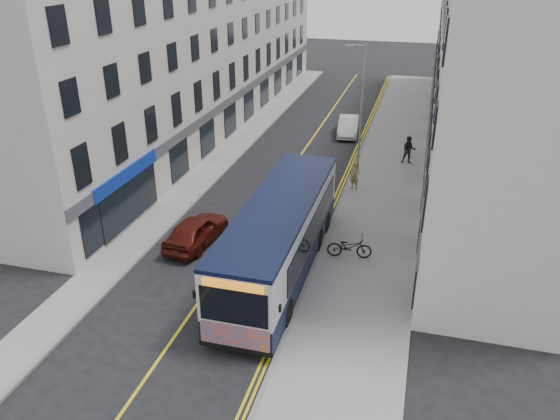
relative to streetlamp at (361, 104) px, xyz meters
The scene contains 17 objects.
ground 15.25m from the streetlamp, 106.58° to the right, with size 140.00×140.00×0.00m, color black.
pavement_east 5.20m from the streetlamp, 43.87° to the right, with size 4.50×64.00×0.12m, color gray.
pavement_west 10.33m from the streetlamp, 167.70° to the right, with size 2.00×64.00×0.12m, color gray.
kerb_east 4.76m from the streetlamp, 94.85° to the right, with size 0.18×64.00×0.13m, color slate.
kerb_west 9.45m from the streetlamp, 166.24° to the right, with size 0.18×64.00×0.13m, color slate.
road_centre_line 6.37m from the streetlamp, 154.37° to the right, with size 0.12×64.00×0.01m, color gold.
road_dbl_yellow_inner 4.85m from the streetlamp, 107.21° to the right, with size 0.10×64.00×0.01m, color gold.
road_dbl_yellow_outer 4.83m from the streetlamp, 101.85° to the right, with size 0.10×64.00×0.01m, color gold.
terrace_east 10.35m from the streetlamp, 43.68° to the left, with size 6.00×46.00×13.00m, color silver.
terrace_west 15.06m from the streetlamp, 152.01° to the left, with size 6.00×46.00×13.00m, color beige.
streetlamp is the anchor object (origin of this frame).
city_bus 13.62m from the streetlamp, 96.66° to the right, with size 2.78×11.92×3.46m.
bicycle 12.05m from the streetlamp, 83.73° to the right, with size 0.72×2.06×1.08m, color black.
pedestrian_near 4.81m from the streetlamp, 84.42° to the right, with size 0.61×0.40×1.66m, color olive.
pedestrian_far 4.98m from the streetlamp, 31.06° to the left, with size 0.89×0.70×1.84m, color black.
car_white 8.40m from the streetlamp, 102.98° to the left, with size 1.48×4.24×1.40m, color silver.
car_maroon 13.86m from the streetlamp, 117.49° to the right, with size 1.72×4.27×1.45m, color #4B120C.
Camera 1 is at (8.09, -19.41, 13.10)m, focal length 35.00 mm.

